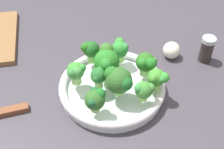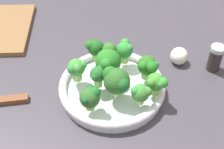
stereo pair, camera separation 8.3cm
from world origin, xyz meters
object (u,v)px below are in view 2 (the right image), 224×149
broccoli_floret_0 (97,74)px  broccoli_floret_1 (141,93)px  broccoli_floret_3 (108,60)px  pepper_shaker (215,58)px  cutting_board (8,29)px  broccoli_floret_9 (95,48)px  broccoli_floret_4 (77,69)px  bowl (112,88)px  broccoli_floret_2 (90,97)px  garlic_bulb (179,56)px  broccoli_floret_6 (125,50)px  broccoli_floret_7 (116,81)px  broccoli_floret_5 (156,83)px  broccoli_floret_8 (148,66)px

broccoli_floret_0 → broccoli_floret_1: (-6.72, -10.09, -0.53)cm
broccoli_floret_3 → pepper_shaker: bearing=-82.9°
cutting_board → broccoli_floret_9: bearing=-126.8°
broccoli_floret_4 → broccoli_floret_1: bearing=-120.9°
bowl → broccoli_floret_1: 10.93cm
broccoli_floret_2 → garlic_bulb: bearing=-55.0°
broccoli_floret_9 → broccoli_floret_1: bearing=-148.8°
broccoli_floret_3 → cutting_board: 42.30cm
broccoli_floret_3 → broccoli_floret_6: 7.28cm
broccoli_floret_4 → broccoli_floret_3: bearing=-81.1°
broccoli_floret_7 → broccoli_floret_9: bearing=19.0°
broccoli_floret_0 → broccoli_floret_6: broccoli_floret_6 is taller
broccoli_floret_6 → broccoli_floret_1: bearing=-172.2°
broccoli_floret_0 → broccoli_floret_1: bearing=-123.7°
bowl → broccoli_floret_6: broccoli_floret_6 is taller
broccoli_floret_7 → broccoli_floret_9: (13.76, 4.74, -0.68)cm
broccoli_floret_4 → garlic_bulb: bearing=-73.7°
pepper_shaker → bowl: bearing=103.1°
broccoli_floret_9 → broccoli_floret_6: bearing=-99.2°
broccoli_floret_4 → broccoli_floret_5: (-6.42, -19.50, -0.40)cm
broccoli_floret_0 → broccoli_floret_3: 4.95cm
broccoli_floret_1 → broccoli_floret_0: bearing=56.3°
broccoli_floret_0 → broccoli_floret_4: broccoli_floret_4 is taller
broccoli_floret_5 → pepper_shaker: (11.49, -19.26, -3.25)cm
broccoli_floret_0 → broccoli_floret_6: (8.96, -7.95, -0.06)cm
broccoli_floret_1 → broccoli_floret_6: broccoli_floret_6 is taller
broccoli_floret_3 → broccoli_floret_0: bearing=140.5°
broccoli_floret_9 → pepper_shaker: size_ratio=0.79×
broccoli_floret_6 → cutting_board: 42.90cm
broccoli_floret_4 → broccoli_floret_8: size_ratio=0.93×
broccoli_floret_5 → pepper_shaker: bearing=-59.2°
broccoli_floret_6 → broccoli_floret_8: broccoli_floret_8 is taller
broccoli_floret_5 → broccoli_floret_3: bearing=55.6°
bowl → broccoli_floret_5: bearing=-113.4°
broccoli_floret_0 → broccoli_floret_2: bearing=164.7°
broccoli_floret_2 → broccoli_floret_6: size_ratio=0.98×
broccoli_floret_0 → cutting_board: (31.17, 28.12, -6.81)cm
broccoli_floret_0 → broccoli_floret_9: (10.27, 0.21, 0.16)cm
bowl → broccoli_floret_3: size_ratio=3.30×
broccoli_floret_2 → garlic_bulb: broccoli_floret_2 is taller
cutting_board → pepper_shaker: (-23.67, -61.70, 3.33)cm
broccoli_floret_5 → pepper_shaker: broccoli_floret_5 is taller
broccoli_floret_3 → broccoli_floret_2: bearing=155.4°
broccoli_floret_0 → broccoli_floret_4: (2.42, 5.18, 0.17)cm
broccoli_floret_0 → broccoli_floret_3: size_ratio=0.71×
broccoli_floret_0 → broccoli_floret_3: bearing=-39.5°
broccoli_floret_1 → garlic_bulb: bearing=-38.6°
broccoli_floret_2 → garlic_bulb: size_ratio=1.22×
broccoli_floret_7 → broccoli_floret_6: bearing=-15.4°
broccoli_floret_2 → cutting_board: broccoli_floret_2 is taller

